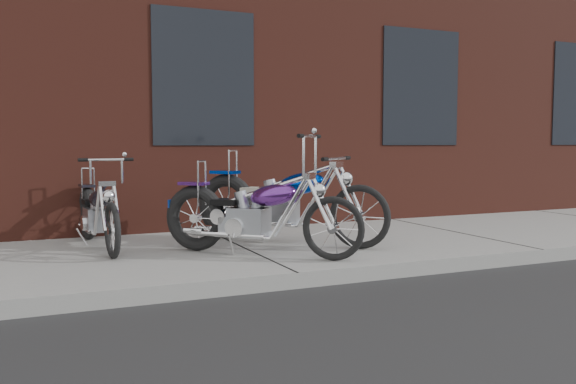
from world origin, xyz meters
name	(u,v)px	position (x,y,z in m)	size (l,w,h in m)	color
ground	(298,289)	(0.00, 0.00, 0.00)	(120.00, 120.00, 0.00)	#252526
sidewalk	(243,254)	(0.00, 1.50, 0.07)	(22.00, 3.00, 0.15)	gray
building_brick	(136,13)	(0.00, 8.00, 4.00)	(22.00, 10.00, 8.00)	#59251B
chopper_purple	(256,217)	(-0.03, 0.98, 0.56)	(1.67, 1.68, 1.27)	black
chopper_blue	(285,205)	(0.56, 1.60, 0.60)	(1.69, 2.00, 1.09)	black
chopper_third	(98,216)	(-1.50, 2.14, 0.51)	(0.49, 2.02, 1.02)	black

